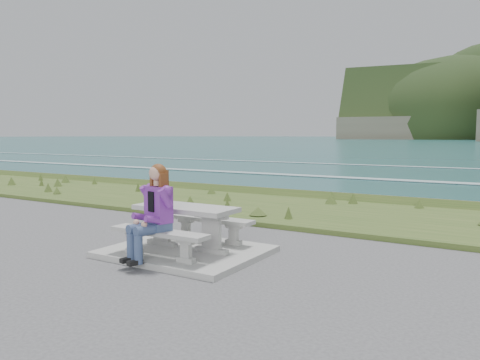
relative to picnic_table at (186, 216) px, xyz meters
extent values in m
cube|color=#A1A19C|center=(0.00, 0.00, -0.63)|extent=(2.60, 2.10, 0.10)
cube|color=#A1A19C|center=(-0.54, 0.00, -0.54)|extent=(0.62, 0.12, 0.08)
cube|color=#A1A19C|center=(-0.54, 0.00, -0.25)|extent=(0.34, 0.09, 0.51)
cube|color=#A1A19C|center=(-0.54, 0.00, 0.05)|extent=(0.62, 0.12, 0.08)
cube|color=#A1A19C|center=(0.54, 0.00, -0.54)|extent=(0.62, 0.12, 0.08)
cube|color=#A1A19C|center=(0.54, 0.00, -0.25)|extent=(0.34, 0.09, 0.51)
cube|color=#A1A19C|center=(0.54, 0.00, 0.05)|extent=(0.62, 0.12, 0.08)
cube|color=#A1A19C|center=(0.00, 0.00, 0.13)|extent=(1.80, 0.75, 0.08)
cube|color=#A1A19C|center=(-0.54, -0.70, -0.54)|extent=(0.30, 0.12, 0.08)
cube|color=#A1A19C|center=(-0.54, -0.70, -0.39)|extent=(0.17, 0.09, 0.22)
cube|color=#A1A19C|center=(-0.54, -0.70, -0.24)|extent=(0.30, 0.12, 0.08)
cube|color=#A1A19C|center=(0.54, -0.70, -0.54)|extent=(0.30, 0.12, 0.08)
cube|color=#A1A19C|center=(0.54, -0.70, -0.39)|extent=(0.17, 0.09, 0.22)
cube|color=#A1A19C|center=(0.54, -0.70, -0.24)|extent=(0.30, 0.12, 0.08)
cube|color=#A1A19C|center=(0.00, -0.70, -0.17)|extent=(1.80, 0.35, 0.07)
cube|color=#A1A19C|center=(-0.54, 0.70, -0.54)|extent=(0.30, 0.12, 0.08)
cube|color=#A1A19C|center=(-0.54, 0.70, -0.39)|extent=(0.17, 0.09, 0.22)
cube|color=#A1A19C|center=(-0.54, 0.70, -0.24)|extent=(0.30, 0.12, 0.08)
cube|color=#A1A19C|center=(0.54, 0.70, -0.54)|extent=(0.30, 0.12, 0.08)
cube|color=#A1A19C|center=(0.54, 0.70, -0.39)|extent=(0.17, 0.09, 0.22)
cube|color=#A1A19C|center=(0.54, 0.70, -0.24)|extent=(0.30, 0.12, 0.08)
cube|color=#A1A19C|center=(0.00, 0.70, -0.17)|extent=(1.80, 0.35, 0.07)
cube|color=#304C1C|center=(0.00, 5.00, -0.68)|extent=(160.00, 4.50, 0.22)
cube|color=#5F5947|center=(0.00, 7.90, -0.68)|extent=(160.00, 0.80, 2.20)
cube|color=silver|center=(0.00, 14.00, -2.42)|extent=(220.00, 3.00, 0.06)
cube|color=silver|center=(0.00, 22.00, -2.42)|extent=(220.00, 2.00, 0.06)
cube|color=silver|center=(0.00, 34.00, -2.42)|extent=(220.00, 1.40, 0.06)
cube|color=silver|center=(0.00, 52.00, -2.42)|extent=(220.00, 1.00, 0.06)
cube|color=#5F5947|center=(-40.00, 440.00, 6.52)|extent=(201.55, 149.04, 18.00)
ellipsoid|color=black|center=(-40.00, 440.00, 9.52)|extent=(211.86, 162.91, 118.64)
cube|color=navy|center=(-0.08, -0.93, -0.29)|extent=(0.59, 0.85, 0.58)
cube|color=purple|center=(-0.02, -0.68, 0.28)|extent=(0.50, 0.36, 0.58)
sphere|color=#D7A086|center=(-0.02, -0.70, 0.79)|extent=(0.25, 0.25, 0.25)
sphere|color=#5C2C15|center=(-0.01, -0.67, 0.80)|extent=(0.27, 0.27, 0.27)
camera|label=1|loc=(4.92, -6.33, 1.39)|focal=35.00mm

